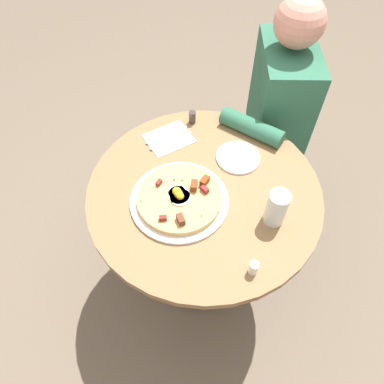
{
  "coord_description": "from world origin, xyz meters",
  "views": [
    {
      "loc": [
        0.76,
        -0.03,
        1.73
      ],
      "look_at": [
        0.03,
        -0.04,
        0.73
      ],
      "focal_mm": 33.75,
      "sensor_mm": 36.0,
      "label": 1
    }
  ],
  "objects_px": {
    "water_glass": "(276,208)",
    "dining_table": "(203,215)",
    "breakfast_pizza": "(180,197)",
    "bread_plate": "(238,157)",
    "fork": "(171,140)",
    "person_seated": "(273,130)",
    "pepper_shaker": "(192,117)",
    "salt_shaker": "(253,268)",
    "pizza_plate": "(179,201)",
    "knife": "(167,135)"
  },
  "relations": [
    {
      "from": "bread_plate",
      "to": "salt_shaker",
      "type": "relative_size",
      "value": 3.26
    },
    {
      "from": "water_glass",
      "to": "salt_shaker",
      "type": "distance_m",
      "value": 0.21
    },
    {
      "from": "fork",
      "to": "water_glass",
      "type": "bearing_deg",
      "value": -76.17
    },
    {
      "from": "fork",
      "to": "salt_shaker",
      "type": "xyz_separation_m",
      "value": [
        0.54,
        0.27,
        0.02
      ]
    },
    {
      "from": "pizza_plate",
      "to": "water_glass",
      "type": "xyz_separation_m",
      "value": [
        0.07,
        0.31,
        0.06
      ]
    },
    {
      "from": "person_seated",
      "to": "water_glass",
      "type": "bearing_deg",
      "value": -9.88
    },
    {
      "from": "water_glass",
      "to": "pepper_shaker",
      "type": "distance_m",
      "value": 0.54
    },
    {
      "from": "knife",
      "to": "water_glass",
      "type": "bearing_deg",
      "value": -77.09
    },
    {
      "from": "pizza_plate",
      "to": "breakfast_pizza",
      "type": "bearing_deg",
      "value": 89.95
    },
    {
      "from": "dining_table",
      "to": "person_seated",
      "type": "relative_size",
      "value": 0.73
    },
    {
      "from": "dining_table",
      "to": "fork",
      "type": "height_order",
      "value": "fork"
    },
    {
      "from": "breakfast_pizza",
      "to": "salt_shaker",
      "type": "relative_size",
      "value": 5.73
    },
    {
      "from": "person_seated",
      "to": "fork",
      "type": "relative_size",
      "value": 6.31
    },
    {
      "from": "salt_shaker",
      "to": "bread_plate",
      "type": "bearing_deg",
      "value": -177.88
    },
    {
      "from": "knife",
      "to": "bread_plate",
      "type": "bearing_deg",
      "value": -53.95
    },
    {
      "from": "dining_table",
      "to": "water_glass",
      "type": "height_order",
      "value": "water_glass"
    },
    {
      "from": "pizza_plate",
      "to": "fork",
      "type": "distance_m",
      "value": 0.29
    },
    {
      "from": "salt_shaker",
      "to": "pepper_shaker",
      "type": "height_order",
      "value": "pepper_shaker"
    },
    {
      "from": "dining_table",
      "to": "water_glass",
      "type": "xyz_separation_m",
      "value": [
        0.12,
        0.23,
        0.23
      ]
    },
    {
      "from": "dining_table",
      "to": "person_seated",
      "type": "bearing_deg",
      "value": 146.81
    },
    {
      "from": "pizza_plate",
      "to": "salt_shaker",
      "type": "bearing_deg",
      "value": 42.21
    },
    {
      "from": "person_seated",
      "to": "bread_plate",
      "type": "xyz_separation_m",
      "value": [
        0.37,
        -0.21,
        0.21
      ]
    },
    {
      "from": "fork",
      "to": "pepper_shaker",
      "type": "distance_m",
      "value": 0.14
    },
    {
      "from": "salt_shaker",
      "to": "person_seated",
      "type": "bearing_deg",
      "value": 166.74
    },
    {
      "from": "person_seated",
      "to": "pepper_shaker",
      "type": "distance_m",
      "value": 0.48
    },
    {
      "from": "bread_plate",
      "to": "pepper_shaker",
      "type": "relative_size",
      "value": 3.11
    },
    {
      "from": "bread_plate",
      "to": "water_glass",
      "type": "xyz_separation_m",
      "value": [
        0.27,
        0.1,
        0.06
      ]
    },
    {
      "from": "bread_plate",
      "to": "dining_table",
      "type": "bearing_deg",
      "value": -40.56
    },
    {
      "from": "dining_table",
      "to": "salt_shaker",
      "type": "relative_size",
      "value": 16.45
    },
    {
      "from": "person_seated",
      "to": "salt_shaker",
      "type": "distance_m",
      "value": 0.87
    },
    {
      "from": "pizza_plate",
      "to": "knife",
      "type": "bearing_deg",
      "value": -168.93
    },
    {
      "from": "breakfast_pizza",
      "to": "salt_shaker",
      "type": "xyz_separation_m",
      "value": [
        0.25,
        0.23,
        -0.0
      ]
    },
    {
      "from": "dining_table",
      "to": "fork",
      "type": "bearing_deg",
      "value": -150.89
    },
    {
      "from": "breakfast_pizza",
      "to": "pepper_shaker",
      "type": "relative_size",
      "value": 5.47
    },
    {
      "from": "breakfast_pizza",
      "to": "bread_plate",
      "type": "bearing_deg",
      "value": 133.7
    },
    {
      "from": "breakfast_pizza",
      "to": "bread_plate",
      "type": "xyz_separation_m",
      "value": [
        -0.2,
        0.21,
        -0.02
      ]
    },
    {
      "from": "pepper_shaker",
      "to": "knife",
      "type": "bearing_deg",
      "value": -50.76
    },
    {
      "from": "pizza_plate",
      "to": "bread_plate",
      "type": "distance_m",
      "value": 0.29
    },
    {
      "from": "bread_plate",
      "to": "fork",
      "type": "xyz_separation_m",
      "value": [
        -0.08,
        -0.25,
        0.0
      ]
    },
    {
      "from": "pizza_plate",
      "to": "fork",
      "type": "bearing_deg",
      "value": -171.44
    },
    {
      "from": "pepper_shaker",
      "to": "salt_shaker",
      "type": "bearing_deg",
      "value": 16.46
    },
    {
      "from": "breakfast_pizza",
      "to": "pepper_shaker",
      "type": "height_order",
      "value": "breakfast_pizza"
    },
    {
      "from": "dining_table",
      "to": "salt_shaker",
      "type": "xyz_separation_m",
      "value": [
        0.31,
        0.14,
        0.19
      ]
    },
    {
      "from": "water_glass",
      "to": "dining_table",
      "type": "bearing_deg",
      "value": -117.9
    },
    {
      "from": "pizza_plate",
      "to": "breakfast_pizza",
      "type": "xyz_separation_m",
      "value": [
        0.0,
        0.0,
        0.02
      ]
    },
    {
      "from": "fork",
      "to": "person_seated",
      "type": "bearing_deg",
      "value": -0.05
    },
    {
      "from": "breakfast_pizza",
      "to": "fork",
      "type": "bearing_deg",
      "value": -171.19
    },
    {
      "from": "breakfast_pizza",
      "to": "fork",
      "type": "xyz_separation_m",
      "value": [
        -0.28,
        -0.04,
        -0.02
      ]
    },
    {
      "from": "salt_shaker",
      "to": "fork",
      "type": "bearing_deg",
      "value": -153.13
    },
    {
      "from": "person_seated",
      "to": "salt_shaker",
      "type": "relative_size",
      "value": 22.58
    }
  ]
}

